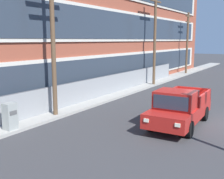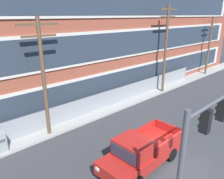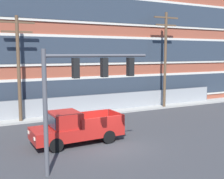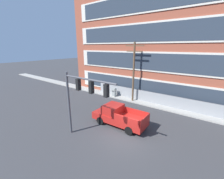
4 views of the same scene
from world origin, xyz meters
TOP-DOWN VIEW (x-y plane):
  - ground_plane at (0.00, 0.00)m, footprint 160.00×160.00m
  - sidewalk_building_side at (0.00, 8.42)m, footprint 80.00×1.77m
  - chain_link_fence at (2.99, 8.78)m, footprint 27.02×0.06m
  - traffic_signal_mast at (-2.64, -2.45)m, footprint 5.16×0.43m
  - pickup_truck_red at (-1.67, 1.32)m, footprint 5.56×2.32m
  - utility_pole_near_corner at (-3.83, 8.02)m, footprint 2.67×0.26m
  - electrical_cabinet at (-7.06, 7.94)m, footprint 0.58×0.53m

SIDE VIEW (x-z plane):
  - ground_plane at x=0.00m, z-range 0.00..0.00m
  - sidewalk_building_side at x=0.00m, z-range 0.00..0.16m
  - electrical_cabinet at x=-7.06m, z-range 0.00..1.47m
  - chain_link_fence at x=2.99m, z-range 0.02..1.72m
  - pickup_truck_red at x=-1.67m, z-range -0.05..1.94m
  - traffic_signal_mast at x=-2.64m, z-range 1.29..6.88m
  - utility_pole_near_corner at x=-3.83m, z-range 0.49..8.69m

